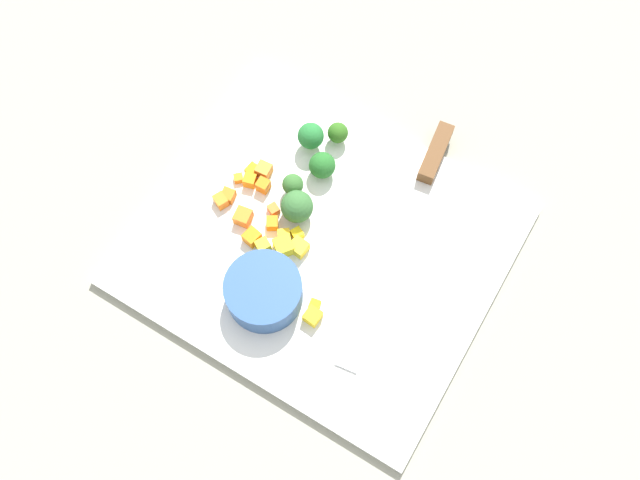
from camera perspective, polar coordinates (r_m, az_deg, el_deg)
ground_plane at (r=0.85m, az=0.00°, el=-0.54°), size 4.00×4.00×0.00m
cutting_board at (r=0.84m, az=0.00°, el=-0.39°), size 0.42×0.36×0.01m
prep_bowl at (r=0.80m, az=-4.60°, el=-4.21°), size 0.09×0.09×0.04m
chef_knife at (r=0.86m, az=7.96°, el=3.60°), size 0.07×0.33×0.02m
carrot_dice_0 at (r=0.83m, az=-5.56°, el=0.24°), size 0.02×0.02×0.02m
carrot_dice_1 at (r=0.87m, az=-5.72°, el=4.84°), size 0.02×0.02×0.02m
carrot_dice_2 at (r=0.84m, az=-3.90°, el=1.37°), size 0.02×0.02×0.01m
carrot_dice_3 at (r=0.87m, az=-6.65°, el=5.01°), size 0.02×0.01×0.01m
carrot_dice_4 at (r=0.86m, az=-4.65°, el=4.44°), size 0.01×0.01×0.02m
carrot_dice_5 at (r=0.85m, az=-6.27°, el=1.89°), size 0.02×0.02×0.02m
carrot_dice_6 at (r=0.86m, az=-8.08°, el=3.18°), size 0.02×0.02×0.01m
carrot_dice_7 at (r=0.87m, az=-5.53°, el=5.66°), size 0.01×0.02×0.01m
carrot_dice_8 at (r=0.87m, az=-4.59°, el=5.68°), size 0.02×0.02×0.02m
carrot_dice_9 at (r=0.85m, az=-1.76°, el=2.76°), size 0.02×0.02×0.01m
carrot_dice_10 at (r=0.85m, az=-3.80°, el=2.51°), size 0.02×0.02×0.01m
carrot_dice_11 at (r=0.86m, az=-7.48°, el=3.62°), size 0.02×0.02×0.01m
pepper_dice_0 at (r=0.83m, az=-2.98°, el=-0.54°), size 0.03×0.03×0.02m
pepper_dice_1 at (r=0.83m, az=-1.74°, el=-0.59°), size 0.02×0.02×0.02m
pepper_dice_2 at (r=0.83m, az=-4.67°, el=-0.47°), size 0.02×0.02×0.02m
pepper_dice_3 at (r=0.84m, az=-1.88°, el=0.51°), size 0.02×0.02×0.01m
pepper_dice_4 at (r=0.84m, az=-2.94°, el=0.34°), size 0.02×0.02×0.01m
pepper_dice_5 at (r=0.81m, az=-0.44°, el=-5.32°), size 0.01×0.01×0.01m
pepper_dice_6 at (r=0.80m, az=-0.60°, el=-6.21°), size 0.02×0.02×0.02m
broccoli_floret_0 at (r=0.86m, az=0.18°, el=6.08°), size 0.03×0.03×0.04m
broccoli_floret_1 at (r=0.85m, az=-2.23°, el=4.52°), size 0.03×0.03×0.03m
broccoli_floret_2 at (r=0.88m, az=1.46°, el=8.70°), size 0.03×0.03×0.03m
broccoli_floret_3 at (r=0.83m, az=-1.89°, el=2.72°), size 0.04×0.04×0.04m
broccoli_floret_4 at (r=0.87m, az=-0.76°, el=8.44°), size 0.03×0.03×0.04m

